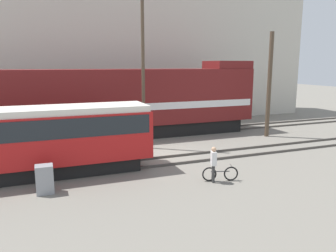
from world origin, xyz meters
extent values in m
plane|color=slate|center=(0.00, 0.00, 0.00)|extent=(120.00, 120.00, 0.00)
cube|color=#47423D|center=(0.00, -2.41, 0.07)|extent=(60.00, 0.07, 0.14)
cube|color=#47423D|center=(0.00, -0.98, 0.07)|extent=(60.00, 0.07, 0.14)
cube|color=#47423D|center=(0.00, 4.43, 0.07)|extent=(60.00, 0.07, 0.14)
cube|color=#47423D|center=(0.00, 5.86, 0.07)|extent=(60.00, 0.07, 0.14)
cube|color=beige|center=(0.00, 13.49, 6.02)|extent=(38.53, 6.00, 12.03)
cube|color=black|center=(-1.94, 5.15, 0.50)|extent=(19.36, 2.55, 1.00)
cube|color=maroon|center=(-1.94, 5.15, 2.98)|extent=(21.05, 3.00, 3.95)
cube|color=white|center=(-1.94, 5.15, 2.38)|extent=(20.63, 3.04, 0.50)
cube|color=maroon|center=(7.09, 5.15, 5.25)|extent=(3.00, 2.85, 0.60)
cube|color=black|center=(-6.92, -1.69, 0.35)|extent=(8.86, 2.00, 0.70)
cube|color=red|center=(-6.92, -1.69, 1.85)|extent=(10.07, 2.50, 2.30)
cube|color=#1E2328|center=(-6.92, -1.69, 2.45)|extent=(9.67, 2.54, 0.90)
cube|color=silver|center=(-6.92, -1.69, 3.15)|extent=(9.87, 2.38, 0.30)
torus|color=black|center=(1.00, -5.53, 0.33)|extent=(0.66, 0.26, 0.67)
torus|color=black|center=(0.03, -5.24, 0.33)|extent=(0.66, 0.26, 0.67)
cylinder|color=black|center=(0.52, -5.39, 0.45)|extent=(0.83, 0.28, 0.04)
cylinder|color=black|center=(0.18, -5.29, 0.49)|extent=(0.03, 0.03, 0.30)
cylinder|color=#262626|center=(1.00, -5.53, 0.72)|extent=(0.15, 0.43, 0.02)
cylinder|color=#333333|center=(0.15, -5.35, 0.41)|extent=(0.11, 0.11, 0.81)
cylinder|color=#333333|center=(0.11, -5.50, 0.41)|extent=(0.11, 0.11, 0.81)
cube|color=white|center=(0.13, -5.42, 1.12)|extent=(0.31, 0.41, 0.62)
sphere|color=tan|center=(0.13, -5.42, 1.54)|extent=(0.22, 0.22, 0.22)
cylinder|color=#4C3D2D|center=(-0.94, 1.73, 4.96)|extent=(0.21, 0.21, 9.92)
cylinder|color=#4C3D2D|center=(8.60, 1.73, 3.78)|extent=(0.31, 0.31, 7.57)
cube|color=gray|center=(-7.00, -4.03, 0.60)|extent=(0.70, 0.60, 1.20)
camera|label=1|loc=(-6.91, -17.89, 5.27)|focal=35.00mm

